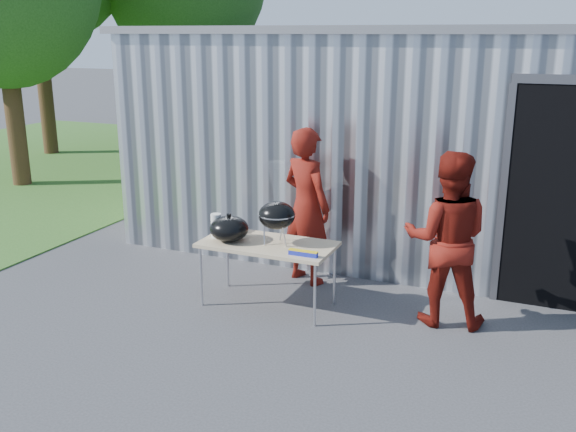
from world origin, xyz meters
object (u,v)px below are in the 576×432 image
at_px(kettle_grill, 277,207).
at_px(person_cook, 306,206).
at_px(folding_table, 268,246).
at_px(person_bystander, 447,239).

distance_m(kettle_grill, person_cook, 0.90).
bearing_deg(folding_table, person_cook, 82.49).
distance_m(folding_table, kettle_grill, 0.48).
bearing_deg(person_bystander, person_cook, -25.98).
bearing_deg(person_cook, person_bystander, -172.49).
distance_m(person_cook, person_bystander, 1.87).
height_order(person_cook, person_bystander, person_cook).
relative_size(folding_table, person_bystander, 0.80).
height_order(folding_table, kettle_grill, kettle_grill).
relative_size(person_cook, person_bystander, 1.04).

